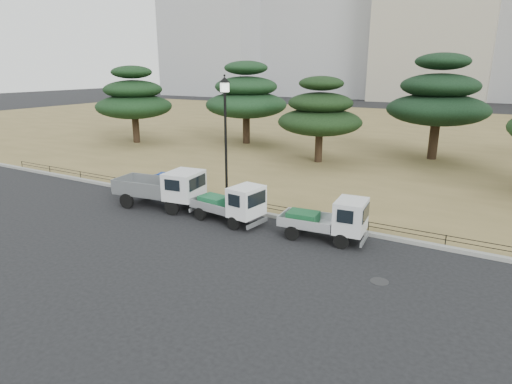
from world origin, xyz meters
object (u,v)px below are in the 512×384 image
Objects in this scene: truck_kei_rear at (329,219)px; street_lamp at (225,120)px; truck_kei_front at (232,203)px; tarp_pile at (163,183)px; truck_large at (164,187)px.

truck_kei_rear is 0.57× the size of street_lamp.
truck_kei_front is 6.33m from tarp_pile.
street_lamp is 5.85m from tarp_pile.
truck_kei_front is at bearing -8.85° from truck_large.
tarp_pile is at bearing 164.53° from truck_kei_rear.
tarp_pile is at bearing 125.24° from truck_large.
street_lamp reaches higher than truck_large.
truck_kei_rear is (4.51, 0.25, -0.01)m from truck_kei_front.
truck_large is 8.58m from truck_kei_rear.
truck_large is at bearing 175.77° from truck_kei_rear.
street_lamp is 3.46× the size of tarp_pile.
street_lamp reaches higher than tarp_pile.
truck_kei_front reaches higher than truck_kei_rear.
truck_kei_rear is 10.62m from tarp_pile.
tarp_pile is (-4.46, 0.33, -3.77)m from street_lamp.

